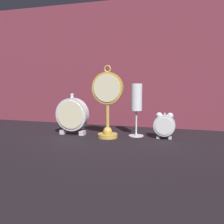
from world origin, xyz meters
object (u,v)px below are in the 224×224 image
at_px(alarm_clock_twin_bell, 164,124).
at_px(champagne_flute, 136,101).
at_px(mantel_clock_silver, 72,115).
at_px(pocket_watch_on_stand, 107,103).

xyz_separation_m(alarm_clock_twin_bell, champagne_flute, (-0.12, 0.02, 0.09)).
bearing_deg(alarm_clock_twin_bell, mantel_clock_silver, -175.68).
bearing_deg(mantel_clock_silver, alarm_clock_twin_bell, 4.32).
height_order(pocket_watch_on_stand, alarm_clock_twin_bell, pocket_watch_on_stand).
bearing_deg(alarm_clock_twin_bell, pocket_watch_on_stand, -169.49).
bearing_deg(champagne_flute, alarm_clock_twin_bell, -9.34).
relative_size(alarm_clock_twin_bell, champagne_flute, 0.48).
relative_size(mantel_clock_silver, champagne_flute, 0.81).
distance_m(mantel_clock_silver, champagne_flute, 0.28).
distance_m(pocket_watch_on_stand, champagne_flute, 0.12).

